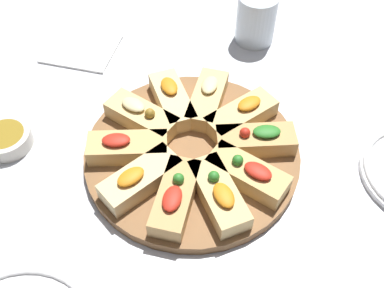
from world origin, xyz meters
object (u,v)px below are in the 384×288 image
(water_glass, at_px, (256,19))
(dipping_bowl, at_px, (6,139))
(serving_board, at_px, (192,153))
(napkin_stack, at_px, (81,48))

(water_glass, bearing_deg, dipping_bowl, 28.58)
(serving_board, bearing_deg, water_glass, -116.75)
(serving_board, height_order, dipping_bowl, dipping_bowl)
(serving_board, distance_m, water_glass, 0.33)
(serving_board, height_order, napkin_stack, serving_board)
(serving_board, relative_size, dipping_bowl, 4.14)
(serving_board, height_order, water_glass, water_glass)
(napkin_stack, distance_m, dipping_bowl, 0.26)
(dipping_bowl, bearing_deg, napkin_stack, -113.27)
(serving_board, bearing_deg, napkin_stack, -54.72)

